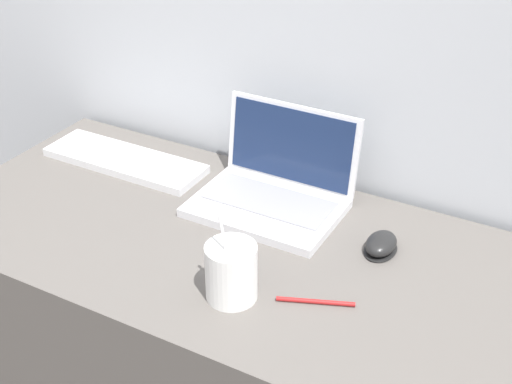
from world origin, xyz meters
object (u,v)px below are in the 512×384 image
object	(u,v)px
drink_cup	(231,271)
external_keyboard	(125,161)
pen	(316,302)
laptop	(275,187)
computer_mouse	(381,244)

from	to	relation	value
drink_cup	external_keyboard	xyz separation A→B (m)	(-0.50, 0.32, -0.05)
pen	drink_cup	bearing A→B (deg)	-158.94
laptop	drink_cup	distance (m)	0.35
computer_mouse	external_keyboard	distance (m)	0.70
pen	external_keyboard	bearing A→B (deg)	158.13
drink_cup	pen	distance (m)	0.17
laptop	pen	xyz separation A→B (m)	(0.23, -0.28, -0.04)
drink_cup	external_keyboard	size ratio (longest dim) A/B	0.47
drink_cup	pen	world-z (taller)	drink_cup
computer_mouse	pen	xyz separation A→B (m)	(-0.05, -0.22, -0.01)
computer_mouse	pen	world-z (taller)	computer_mouse
laptop	drink_cup	size ratio (longest dim) A/B	1.66
laptop	pen	distance (m)	0.37
drink_cup	pen	xyz separation A→B (m)	(0.15, 0.06, -0.05)
laptop	drink_cup	world-z (taller)	laptop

